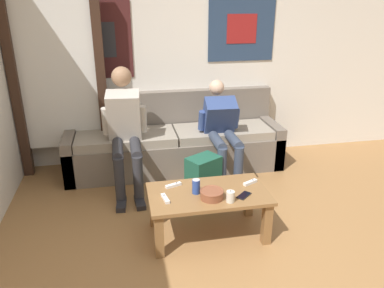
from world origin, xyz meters
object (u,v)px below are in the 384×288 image
(pillar_candle, at_px, (230,197))
(drink_can_blue, at_px, (196,186))
(coffee_table, at_px, (208,200))
(game_controller_near_right, at_px, (250,182))
(person_seated_adult, at_px, (125,126))
(person_seated_teen, at_px, (222,128))
(ceramic_bowl, at_px, (212,194))
(cell_phone, at_px, (244,195))
(game_controller_far_center, at_px, (165,198))
(backpack, at_px, (204,178))
(game_controller_near_left, at_px, (173,185))
(couch, at_px, (174,144))

(pillar_candle, relative_size, drink_can_blue, 0.84)
(coffee_table, height_order, game_controller_near_right, game_controller_near_right)
(coffee_table, bearing_deg, pillar_candle, -53.41)
(coffee_table, relative_size, person_seated_adult, 0.80)
(person_seated_teen, xyz_separation_m, ceramic_bowl, (-0.40, -1.16, -0.13))
(coffee_table, xyz_separation_m, person_seated_teen, (0.40, 1.06, 0.25))
(cell_phone, bearing_deg, game_controller_far_center, 174.40)
(backpack, relative_size, game_controller_near_right, 2.97)
(drink_can_blue, bearing_deg, person_seated_adult, 116.95)
(game_controller_far_center, bearing_deg, game_controller_near_left, 65.26)
(coffee_table, height_order, ceramic_bowl, ceramic_bowl)
(coffee_table, distance_m, game_controller_near_left, 0.32)
(coffee_table, bearing_deg, game_controller_far_center, -171.65)
(coffee_table, distance_m, person_seated_teen, 1.16)
(backpack, distance_m, game_controller_near_right, 0.67)
(ceramic_bowl, relative_size, game_controller_near_right, 1.34)
(pillar_candle, height_order, game_controller_near_right, pillar_candle)
(person_seated_teen, xyz_separation_m, cell_phone, (-0.13, -1.18, -0.17))
(ceramic_bowl, relative_size, game_controller_near_left, 1.32)
(game_controller_far_center, xyz_separation_m, cell_phone, (0.64, -0.06, -0.01))
(ceramic_bowl, xyz_separation_m, drink_can_blue, (-0.11, 0.11, 0.02))
(person_seated_adult, bearing_deg, backpack, -28.51)
(person_seated_adult, relative_size, game_controller_near_left, 8.52)
(couch, relative_size, coffee_table, 2.49)
(ceramic_bowl, bearing_deg, person_seated_teen, 71.00)
(cell_phone, bearing_deg, game_controller_near_right, 58.18)
(couch, height_order, game_controller_near_right, couch)
(ceramic_bowl, distance_m, cell_phone, 0.27)
(game_controller_far_center, bearing_deg, cell_phone, -5.60)
(coffee_table, relative_size, cell_phone, 6.85)
(pillar_candle, bearing_deg, person_seated_adult, 121.92)
(ceramic_bowl, xyz_separation_m, cell_phone, (0.27, -0.02, -0.04))
(backpack, bearing_deg, game_controller_near_right, -63.76)
(person_seated_teen, relative_size, cell_phone, 7.25)
(pillar_candle, xyz_separation_m, game_controller_near_right, (0.26, 0.26, -0.03))
(backpack, relative_size, pillar_candle, 4.13)
(coffee_table, distance_m, backpack, 0.67)
(couch, xyz_separation_m, ceramic_bowl, (0.08, -1.52, 0.15))
(couch, distance_m, game_controller_far_center, 1.51)
(pillar_candle, height_order, cell_phone, pillar_candle)
(game_controller_near_left, distance_m, game_controller_near_right, 0.67)
(person_seated_teen, height_order, game_controller_far_center, person_seated_teen)
(drink_can_blue, bearing_deg, couch, 88.80)
(person_seated_adult, distance_m, pillar_candle, 1.48)
(coffee_table, distance_m, game_controller_near_right, 0.41)
(ceramic_bowl, bearing_deg, backpack, 81.83)
(coffee_table, xyz_separation_m, person_seated_adult, (-0.64, 1.06, 0.35))
(person_seated_adult, relative_size, cell_phone, 8.60)
(cell_phone, bearing_deg, couch, 102.62)
(cell_phone, bearing_deg, coffee_table, 156.73)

